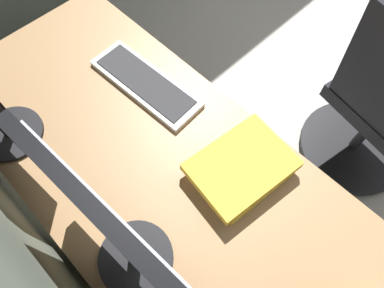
# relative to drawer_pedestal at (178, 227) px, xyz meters

# --- Properties ---
(desk) EXTENTS (1.80, 0.69, 0.73)m
(desk) POSITION_rel_drawer_pedestal_xyz_m (-0.00, -0.03, 0.31)
(desk) COLOR #936D47
(desk) RESTS_ON ground
(drawer_pedestal) EXTENTS (0.40, 0.51, 0.69)m
(drawer_pedestal) POSITION_rel_drawer_pedestal_xyz_m (0.00, 0.00, 0.00)
(drawer_pedestal) COLOR #936D47
(drawer_pedestal) RESTS_ON ground
(monitor_primary) EXTENTS (0.51, 0.20, 0.45)m
(monitor_primary) POSITION_rel_drawer_pedestal_xyz_m (-0.06, 0.19, 0.64)
(monitor_primary) COLOR black
(monitor_primary) RESTS_ON desk
(keyboard_main) EXTENTS (0.43, 0.16, 0.02)m
(keyboard_main) POSITION_rel_drawer_pedestal_xyz_m (0.36, -0.21, 0.39)
(keyboard_main) COLOR silver
(keyboard_main) RESTS_ON desk
(book_stack_near) EXTENTS (0.25, 0.31, 0.06)m
(book_stack_near) POSITION_rel_drawer_pedestal_xyz_m (-0.10, -0.19, 0.42)
(book_stack_near) COLOR gold
(book_stack_near) RESTS_ON desk
(office_chair) EXTENTS (0.56, 0.59, 0.97)m
(office_chair) POSITION_rel_drawer_pedestal_xyz_m (-0.27, -0.95, 0.11)
(office_chair) COLOR black
(office_chair) RESTS_ON ground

